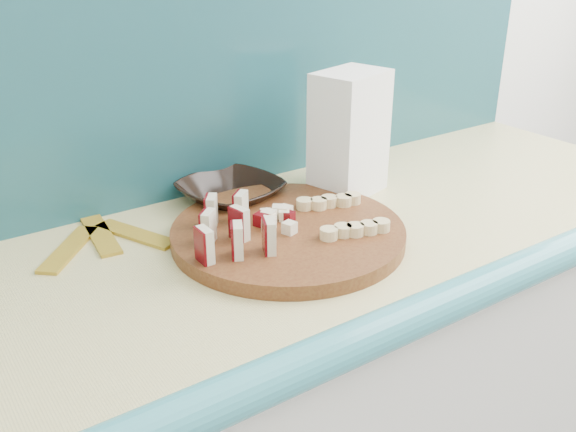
% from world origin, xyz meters
% --- Properties ---
extents(backsplash, '(2.20, 0.02, 0.50)m').
position_xyz_m(backsplash, '(0.10, 1.79, 1.16)').
color(backsplash, teal).
rests_on(backsplash, kitchen_counter).
extents(cutting_board, '(0.50, 0.50, 0.03)m').
position_xyz_m(cutting_board, '(0.31, 1.50, 0.92)').
color(cutting_board, '#461E0F').
rests_on(cutting_board, kitchen_counter).
extents(apple_wedges, '(0.15, 0.17, 0.06)m').
position_xyz_m(apple_wedges, '(0.20, 1.50, 0.96)').
color(apple_wedges, beige).
rests_on(apple_wedges, cutting_board).
extents(apple_chunks, '(0.06, 0.07, 0.02)m').
position_xyz_m(apple_chunks, '(0.29, 1.51, 0.95)').
color(apple_chunks, beige).
rests_on(apple_chunks, cutting_board).
extents(banana_slices, '(0.16, 0.17, 0.02)m').
position_xyz_m(banana_slices, '(0.41, 1.47, 0.94)').
color(banana_slices, '#DDC487').
rests_on(banana_slices, cutting_board).
extents(brown_bowl, '(0.23, 0.23, 0.05)m').
position_xyz_m(brown_bowl, '(0.31, 1.69, 0.93)').
color(brown_bowl, black).
rests_on(brown_bowl, kitchen_counter).
extents(flour_bag, '(0.17, 0.14, 0.25)m').
position_xyz_m(flour_bag, '(0.54, 1.61, 1.03)').
color(flour_bag, white).
rests_on(flour_bag, kitchen_counter).
extents(banana_peel, '(0.23, 0.20, 0.01)m').
position_xyz_m(banana_peel, '(0.05, 1.68, 0.91)').
color(banana_peel, gold).
rests_on(banana_peel, kitchen_counter).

